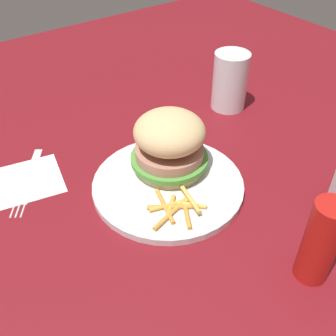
{
  "coord_description": "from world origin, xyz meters",
  "views": [
    {
      "loc": [
        0.37,
        -0.32,
        0.45
      ],
      "look_at": [
        -0.02,
        -0.02,
        0.04
      ],
      "focal_mm": 42.48,
      "sensor_mm": 36.0,
      "label": 1
    }
  ],
  "objects_px": {
    "fork": "(28,180)",
    "drink_glass": "(230,84)",
    "fries_pile": "(176,207)",
    "napkin": "(28,180)",
    "sandwich": "(171,142)",
    "ketchup_bottle": "(321,242)",
    "plate": "(168,185)"
  },
  "relations": [
    {
      "from": "fork",
      "to": "drink_glass",
      "type": "relative_size",
      "value": 1.26
    },
    {
      "from": "fries_pile",
      "to": "drink_glass",
      "type": "relative_size",
      "value": 0.8
    },
    {
      "from": "napkin",
      "to": "drink_glass",
      "type": "distance_m",
      "value": 0.44
    },
    {
      "from": "sandwich",
      "to": "fork",
      "type": "xyz_separation_m",
      "value": [
        -0.12,
        -0.21,
        -0.06
      ]
    },
    {
      "from": "napkin",
      "to": "fork",
      "type": "xyz_separation_m",
      "value": [
        0.0,
        -0.0,
        0.0
      ]
    },
    {
      "from": "fries_pile",
      "to": "ketchup_bottle",
      "type": "relative_size",
      "value": 0.76
    },
    {
      "from": "ketchup_bottle",
      "to": "plate",
      "type": "bearing_deg",
      "value": -168.26
    },
    {
      "from": "fork",
      "to": "ketchup_bottle",
      "type": "height_order",
      "value": "ketchup_bottle"
    },
    {
      "from": "fries_pile",
      "to": "ketchup_bottle",
      "type": "distance_m",
      "value": 0.21
    },
    {
      "from": "plate",
      "to": "drink_glass",
      "type": "distance_m",
      "value": 0.3
    },
    {
      "from": "ketchup_bottle",
      "to": "sandwich",
      "type": "bearing_deg",
      "value": -174.96
    },
    {
      "from": "drink_glass",
      "to": "ketchup_bottle",
      "type": "height_order",
      "value": "ketchup_bottle"
    },
    {
      "from": "fork",
      "to": "ketchup_bottle",
      "type": "xyz_separation_m",
      "value": [
        0.4,
        0.23,
        0.06
      ]
    },
    {
      "from": "ketchup_bottle",
      "to": "drink_glass",
      "type": "bearing_deg",
      "value": 151.59
    },
    {
      "from": "ketchup_bottle",
      "to": "fries_pile",
      "type": "bearing_deg",
      "value": -157.89
    },
    {
      "from": "plate",
      "to": "fork",
      "type": "bearing_deg",
      "value": -130.02
    },
    {
      "from": "napkin",
      "to": "ketchup_bottle",
      "type": "height_order",
      "value": "ketchup_bottle"
    },
    {
      "from": "fork",
      "to": "drink_glass",
      "type": "xyz_separation_m",
      "value": [
        0.02,
        0.44,
        0.05
      ]
    },
    {
      "from": "sandwich",
      "to": "drink_glass",
      "type": "distance_m",
      "value": 0.25
    },
    {
      "from": "sandwich",
      "to": "napkin",
      "type": "distance_m",
      "value": 0.25
    },
    {
      "from": "fork",
      "to": "ketchup_bottle",
      "type": "relative_size",
      "value": 1.2
    },
    {
      "from": "plate",
      "to": "drink_glass",
      "type": "xyz_separation_m",
      "value": [
        -0.13,
        0.26,
        0.05
      ]
    },
    {
      "from": "napkin",
      "to": "fork",
      "type": "bearing_deg",
      "value": -34.15
    },
    {
      "from": "napkin",
      "to": "plate",
      "type": "bearing_deg",
      "value": 49.6
    },
    {
      "from": "fries_pile",
      "to": "drink_glass",
      "type": "xyz_separation_m",
      "value": [
        -0.19,
        0.29,
        0.04
      ]
    },
    {
      "from": "plate",
      "to": "drink_glass",
      "type": "height_order",
      "value": "drink_glass"
    },
    {
      "from": "drink_glass",
      "to": "sandwich",
      "type": "bearing_deg",
      "value": -65.75
    },
    {
      "from": "drink_glass",
      "to": "fries_pile",
      "type": "bearing_deg",
      "value": -56.25
    },
    {
      "from": "plate",
      "to": "ketchup_bottle",
      "type": "xyz_separation_m",
      "value": [
        0.25,
        0.05,
        0.06
      ]
    },
    {
      "from": "plate",
      "to": "sandwich",
      "type": "bearing_deg",
      "value": 137.1
    },
    {
      "from": "plate",
      "to": "fries_pile",
      "type": "xyz_separation_m",
      "value": [
        0.06,
        -0.03,
        0.01
      ]
    },
    {
      "from": "fries_pile",
      "to": "napkin",
      "type": "distance_m",
      "value": 0.26
    }
  ]
}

